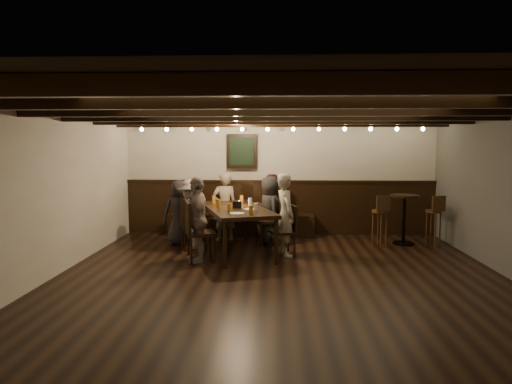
{
  "coord_description": "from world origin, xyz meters",
  "views": [
    {
      "loc": [
        -0.06,
        -6.13,
        1.9
      ],
      "look_at": [
        -0.4,
        1.3,
        1.12
      ],
      "focal_mm": 32.0,
      "sensor_mm": 36.0,
      "label": 1
    }
  ],
  "objects_px": {
    "person_bench_left": "(179,212)",
    "high_top_table": "(404,212)",
    "person_left_near": "(190,214)",
    "chair_right_far": "(284,240)",
    "person_right_near": "(270,210)",
    "chair_left_far": "(200,243)",
    "person_bench_right": "(270,207)",
    "person_left_far": "(197,219)",
    "chair_left_near": "(192,234)",
    "dining_table": "(236,211)",
    "person_right_far": "(285,215)",
    "bar_stool_left": "(380,227)",
    "person_bench_centre": "(225,206)",
    "bar_stool_right": "(433,227)",
    "chair_right_near": "(268,229)"
  },
  "relations": [
    {
      "from": "person_bench_left",
      "to": "high_top_table",
      "type": "xyz_separation_m",
      "value": [
        4.25,
        0.22,
        0.01
      ]
    },
    {
      "from": "person_bench_centre",
      "to": "bar_stool_right",
      "type": "relative_size",
      "value": 1.4
    },
    {
      "from": "dining_table",
      "to": "person_right_near",
      "type": "height_order",
      "value": "person_right_near"
    },
    {
      "from": "bar_stool_left",
      "to": "person_right_far",
      "type": "bearing_deg",
      "value": -167.6
    },
    {
      "from": "chair_right_near",
      "to": "person_bench_left",
      "type": "height_order",
      "value": "person_bench_left"
    },
    {
      "from": "person_left_near",
      "to": "person_left_far",
      "type": "bearing_deg",
      "value": -0.0
    },
    {
      "from": "chair_left_near",
      "to": "person_bench_right",
      "type": "relative_size",
      "value": 0.71
    },
    {
      "from": "chair_right_near",
      "to": "chair_right_far",
      "type": "bearing_deg",
      "value": 179.88
    },
    {
      "from": "person_left_far",
      "to": "chair_right_far",
      "type": "bearing_deg",
      "value": 90.0
    },
    {
      "from": "dining_table",
      "to": "person_bench_left",
      "type": "distance_m",
      "value": 1.28
    },
    {
      "from": "dining_table",
      "to": "bar_stool_left",
      "type": "height_order",
      "value": "bar_stool_left"
    },
    {
      "from": "person_bench_left",
      "to": "person_left_near",
      "type": "bearing_deg",
      "value": 108.43
    },
    {
      "from": "chair_left_near",
      "to": "chair_right_far",
      "type": "height_order",
      "value": "chair_left_near"
    },
    {
      "from": "person_right_near",
      "to": "high_top_table",
      "type": "distance_m",
      "value": 2.55
    },
    {
      "from": "person_bench_left",
      "to": "person_left_near",
      "type": "relative_size",
      "value": 0.97
    },
    {
      "from": "chair_right_far",
      "to": "person_right_near",
      "type": "distance_m",
      "value": 0.98
    },
    {
      "from": "person_left_near",
      "to": "person_left_far",
      "type": "height_order",
      "value": "person_left_far"
    },
    {
      "from": "bar_stool_left",
      "to": "bar_stool_right",
      "type": "relative_size",
      "value": 1.0
    },
    {
      "from": "chair_right_far",
      "to": "person_bench_left",
      "type": "height_order",
      "value": "person_bench_left"
    },
    {
      "from": "chair_left_far",
      "to": "person_bench_centre",
      "type": "distance_m",
      "value": 1.71
    },
    {
      "from": "chair_left_near",
      "to": "person_bench_centre",
      "type": "distance_m",
      "value": 1.02
    },
    {
      "from": "person_bench_right",
      "to": "person_left_near",
      "type": "height_order",
      "value": "person_bench_right"
    },
    {
      "from": "person_bench_right",
      "to": "person_left_near",
      "type": "xyz_separation_m",
      "value": [
        -1.43,
        -0.94,
        -0.02
      ]
    },
    {
      "from": "dining_table",
      "to": "chair_left_near",
      "type": "distance_m",
      "value": 0.96
    },
    {
      "from": "high_top_table",
      "to": "dining_table",
      "type": "bearing_deg",
      "value": -165.66
    },
    {
      "from": "chair_left_far",
      "to": "bar_stool_right",
      "type": "relative_size",
      "value": 1.01
    },
    {
      "from": "bar_stool_left",
      "to": "bar_stool_right",
      "type": "distance_m",
      "value": 1.0
    },
    {
      "from": "chair_right_far",
      "to": "person_bench_right",
      "type": "relative_size",
      "value": 0.66
    },
    {
      "from": "dining_table",
      "to": "chair_left_near",
      "type": "relative_size",
      "value": 2.47
    },
    {
      "from": "person_bench_left",
      "to": "person_right_far",
      "type": "height_order",
      "value": "person_right_far"
    },
    {
      "from": "person_bench_right",
      "to": "chair_right_far",
      "type": "bearing_deg",
      "value": 82.33
    },
    {
      "from": "person_bench_centre",
      "to": "bar_stool_left",
      "type": "relative_size",
      "value": 1.4
    },
    {
      "from": "chair_left_near",
      "to": "chair_right_far",
      "type": "bearing_deg",
      "value": 57.96
    },
    {
      "from": "chair_left_near",
      "to": "person_left_far",
      "type": "distance_m",
      "value": 0.99
    },
    {
      "from": "chair_left_near",
      "to": "person_left_far",
      "type": "bearing_deg",
      "value": -1.93
    },
    {
      "from": "person_bench_left",
      "to": "high_top_table",
      "type": "relative_size",
      "value": 1.3
    },
    {
      "from": "chair_right_near",
      "to": "person_bench_left",
      "type": "xyz_separation_m",
      "value": [
        -1.68,
        -0.08,
        0.33
      ]
    },
    {
      "from": "chair_left_far",
      "to": "person_bench_right",
      "type": "height_order",
      "value": "person_bench_right"
    },
    {
      "from": "chair_left_far",
      "to": "person_left_far",
      "type": "distance_m",
      "value": 0.4
    },
    {
      "from": "chair_left_near",
      "to": "person_bench_left",
      "type": "height_order",
      "value": "person_bench_left"
    },
    {
      "from": "person_right_near",
      "to": "chair_left_near",
      "type": "bearing_deg",
      "value": 90.0
    },
    {
      "from": "bar_stool_left",
      "to": "high_top_table",
      "type": "bearing_deg",
      "value": 10.77
    },
    {
      "from": "person_left_near",
      "to": "bar_stool_left",
      "type": "xyz_separation_m",
      "value": [
        3.47,
        0.4,
        -0.28
      ]
    },
    {
      "from": "chair_right_far",
      "to": "bar_stool_right",
      "type": "relative_size",
      "value": 0.9
    },
    {
      "from": "dining_table",
      "to": "bar_stool_right",
      "type": "xyz_separation_m",
      "value": [
        3.62,
        0.64,
        -0.37
      ]
    },
    {
      "from": "chair_left_far",
      "to": "person_bench_left",
      "type": "height_order",
      "value": "person_bench_left"
    },
    {
      "from": "high_top_table",
      "to": "chair_left_far",
      "type": "bearing_deg",
      "value": -158.42
    },
    {
      "from": "chair_left_far",
      "to": "bar_stool_left",
      "type": "distance_m",
      "value": 3.4
    },
    {
      "from": "chair_right_far",
      "to": "person_left_far",
      "type": "distance_m",
      "value": 1.53
    },
    {
      "from": "chair_right_far",
      "to": "person_bench_left",
      "type": "bearing_deg",
      "value": 50.16
    }
  ]
}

